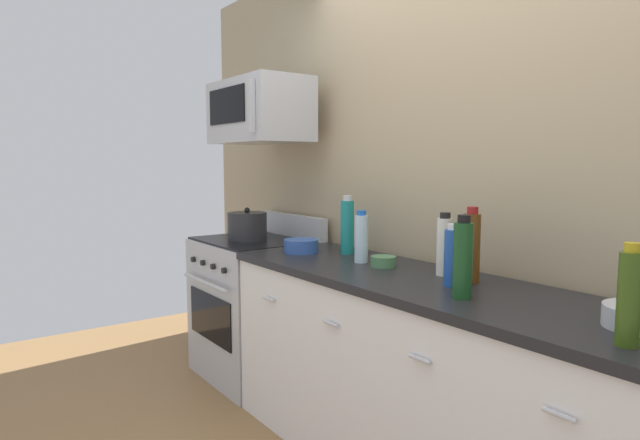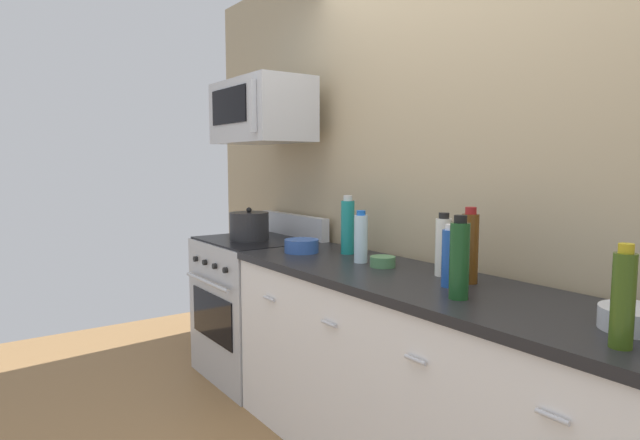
% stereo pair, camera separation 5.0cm
% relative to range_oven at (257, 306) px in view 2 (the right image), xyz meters
% --- Properties ---
extents(back_wall, '(5.38, 0.10, 2.70)m').
position_rel_range_oven_xyz_m(back_wall, '(1.52, 0.41, 0.88)').
color(back_wall, tan).
rests_on(back_wall, ground_plane).
extents(counter_unit, '(2.29, 0.66, 0.92)m').
position_rel_range_oven_xyz_m(counter_unit, '(1.52, -0.00, -0.01)').
color(counter_unit, white).
rests_on(counter_unit, ground_plane).
extents(range_oven, '(0.76, 0.69, 1.07)m').
position_rel_range_oven_xyz_m(range_oven, '(0.00, 0.00, 0.00)').
color(range_oven, '#B7BABF').
rests_on(range_oven, ground_plane).
extents(microwave, '(0.74, 0.44, 0.40)m').
position_rel_range_oven_xyz_m(microwave, '(0.00, 0.04, 1.28)').
color(microwave, '#B7BABF').
extents(bottle_wine_amber, '(0.07, 0.07, 0.32)m').
position_rel_range_oven_xyz_m(bottle_wine_amber, '(1.65, 0.11, 0.60)').
color(bottle_wine_amber, '#59330F').
rests_on(bottle_wine_amber, countertop_slab).
extents(bottle_olive_oil, '(0.06, 0.06, 0.29)m').
position_rel_range_oven_xyz_m(bottle_olive_oil, '(2.41, -0.18, 0.59)').
color(bottle_olive_oil, '#385114').
rests_on(bottle_olive_oil, countertop_slab).
extents(bottle_sparkling_teal, '(0.07, 0.07, 0.32)m').
position_rel_range_oven_xyz_m(bottle_sparkling_teal, '(0.79, 0.15, 0.60)').
color(bottle_sparkling_teal, '#197F7A').
rests_on(bottle_sparkling_teal, countertop_slab).
extents(bottle_water_clear, '(0.07, 0.07, 0.26)m').
position_rel_range_oven_xyz_m(bottle_water_clear, '(1.03, 0.04, 0.58)').
color(bottle_water_clear, silver).
rests_on(bottle_water_clear, countertop_slab).
extents(bottle_wine_green, '(0.07, 0.07, 0.31)m').
position_rel_range_oven_xyz_m(bottle_wine_green, '(1.80, -0.13, 0.60)').
color(bottle_wine_green, '#19471E').
rests_on(bottle_wine_green, countertop_slab).
extents(bottle_vinegar_white, '(0.07, 0.07, 0.28)m').
position_rel_range_oven_xyz_m(bottle_vinegar_white, '(1.49, 0.14, 0.59)').
color(bottle_vinegar_white, silver).
rests_on(bottle_vinegar_white, countertop_slab).
extents(bottle_soda_blue, '(0.07, 0.07, 0.26)m').
position_rel_range_oven_xyz_m(bottle_soda_blue, '(1.65, -0.00, 0.57)').
color(bottle_soda_blue, '#1E4CA5').
rests_on(bottle_soda_blue, countertop_slab).
extents(bowl_blue_mixing, '(0.19, 0.19, 0.07)m').
position_rel_range_oven_xyz_m(bowl_blue_mixing, '(0.60, -0.04, 0.49)').
color(bowl_blue_mixing, '#2D519E').
rests_on(bowl_blue_mixing, countertop_slab).
extents(bowl_steel_prep, '(0.21, 0.21, 0.07)m').
position_rel_range_oven_xyz_m(bowl_steel_prep, '(2.36, 0.02, 0.49)').
color(bowl_steel_prep, '#B2B5BA').
rests_on(bowl_steel_prep, countertop_slab).
extents(bowl_green_glaze, '(0.12, 0.12, 0.05)m').
position_rel_range_oven_xyz_m(bowl_green_glaze, '(1.18, 0.05, 0.48)').
color(bowl_green_glaze, '#477A4C').
rests_on(bowl_green_glaze, countertop_slab).
extents(stockpot, '(0.26, 0.26, 0.21)m').
position_rel_range_oven_xyz_m(stockpot, '(0.00, -0.05, 0.54)').
color(stockpot, '#262628').
rests_on(stockpot, range_oven).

